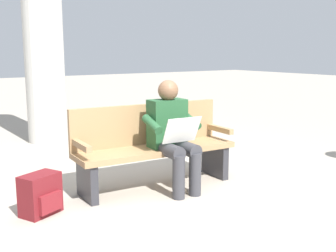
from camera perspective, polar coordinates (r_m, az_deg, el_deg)
name	(u,v)px	position (r m, az deg, el deg)	size (l,w,h in m)	color
ground_plane	(156,186)	(4.71, -1.57, -8.20)	(40.00, 40.00, 0.00)	#A89E8E
bench_near	(153,145)	(4.65, -2.03, -2.58)	(1.83, 0.59, 0.90)	#9E7A51
person_seated	(173,132)	(4.47, 0.62, -0.88)	(0.59, 0.59, 1.18)	#23512D
backpack	(41,195)	(4.07, -16.88, -8.91)	(0.41, 0.36, 0.38)	maroon
support_pillar	(42,24)	(7.12, -16.67, 13.08)	(0.62, 0.62, 3.79)	beige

